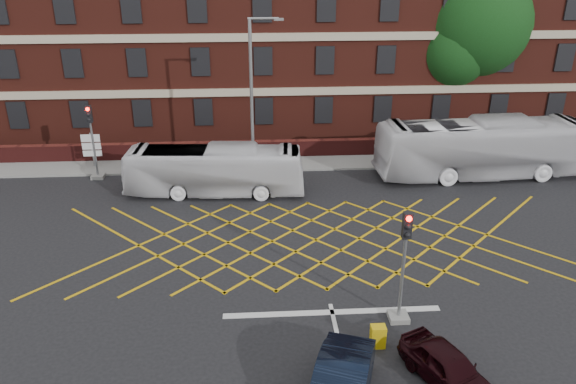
{
  "coord_description": "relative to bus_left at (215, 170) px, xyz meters",
  "views": [
    {
      "loc": [
        -2.69,
        -20.4,
        12.39
      ],
      "look_at": [
        -1.31,
        1.5,
        2.67
      ],
      "focal_mm": 35.0,
      "sensor_mm": 36.0,
      "label": 1
    }
  ],
  "objects": [
    {
      "name": "ground",
      "position": [
        4.85,
        -7.64,
        -1.33
      ],
      "size": [
        120.0,
        120.0,
        0.0
      ],
      "primitive_type": "plane",
      "color": "black",
      "rests_on": "ground"
    },
    {
      "name": "victorian_building",
      "position": [
        5.1,
        14.36,
        6.51
      ],
      "size": [
        51.0,
        12.17,
        20.4
      ],
      "color": "#551E15",
      "rests_on": "ground"
    },
    {
      "name": "boundary_wall",
      "position": [
        4.85,
        5.36,
        -0.78
      ],
      "size": [
        56.0,
        0.5,
        1.1
      ],
      "primitive_type": "cube",
      "color": "#4D1614",
      "rests_on": "ground"
    },
    {
      "name": "far_pavement",
      "position": [
        4.85,
        4.36,
        -1.27
      ],
      "size": [
        60.0,
        3.0,
        0.12
      ],
      "primitive_type": "cube",
      "color": "slate",
      "rests_on": "ground"
    },
    {
      "name": "box_junction_hatching",
      "position": [
        4.85,
        -5.64,
        -1.32
      ],
      "size": [
        8.22,
        8.22,
        0.02
      ],
      "primitive_type": "cube",
      "rotation": [
        0.0,
        0.0,
        0.79
      ],
      "color": "#CC990C",
      "rests_on": "ground"
    },
    {
      "name": "stop_line",
      "position": [
        4.85,
        -11.14,
        -1.32
      ],
      "size": [
        8.0,
        0.3,
        0.02
      ],
      "primitive_type": "cube",
      "color": "silver",
      "rests_on": "ground"
    },
    {
      "name": "bus_left",
      "position": [
        0.0,
        0.0,
        0.0
      ],
      "size": [
        9.67,
        2.87,
        2.66
      ],
      "primitive_type": "imported",
      "rotation": [
        0.0,
        0.0,
        1.5
      ],
      "color": "silver",
      "rests_on": "ground"
    },
    {
      "name": "bus_right",
      "position": [
        15.16,
        1.55,
        0.36
      ],
      "size": [
        12.23,
        3.36,
        3.38
      ],
      "primitive_type": "imported",
      "rotation": [
        0.0,
        0.0,
        1.61
      ],
      "color": "silver",
      "rests_on": "ground"
    },
    {
      "name": "car_maroon",
      "position": [
        7.86,
        -14.97,
        -0.73
      ],
      "size": [
        2.75,
        3.78,
        1.2
      ],
      "primitive_type": "imported",
      "rotation": [
        0.0,
        0.0,
        0.43
      ],
      "color": "black",
      "rests_on": "ground"
    },
    {
      "name": "deciduous_tree",
      "position": [
        17.12,
        10.37,
        5.69
      ],
      "size": [
        7.84,
        7.69,
        11.4
      ],
      "color": "black",
      "rests_on": "ground"
    },
    {
      "name": "traffic_light_near",
      "position": [
        7.17,
        -11.7,
        0.44
      ],
      "size": [
        0.7,
        0.7,
        4.27
      ],
      "color": "slate",
      "rests_on": "ground"
    },
    {
      "name": "traffic_light_far",
      "position": [
        -6.91,
        2.56,
        0.44
      ],
      "size": [
        0.7,
        0.7,
        4.27
      ],
      "color": "slate",
      "rests_on": "ground"
    },
    {
      "name": "street_lamp",
      "position": [
        2.13,
        1.78,
        1.76
      ],
      "size": [
        2.25,
        1.0,
        8.96
      ],
      "color": "slate",
      "rests_on": "ground"
    },
    {
      "name": "direction_signs",
      "position": [
        -7.51,
        4.17,
        0.05
      ],
      "size": [
        1.1,
        0.16,
        2.2
      ],
      "color": "gray",
      "rests_on": "ground"
    },
    {
      "name": "utility_cabinet",
      "position": [
        6.11,
        -13.11,
        -0.93
      ],
      "size": [
        0.49,
        0.37,
        0.8
      ],
      "primitive_type": "cube",
      "color": "gold",
      "rests_on": "ground"
    }
  ]
}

